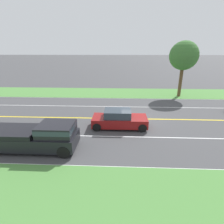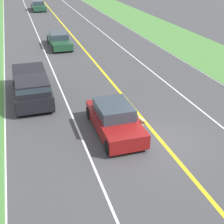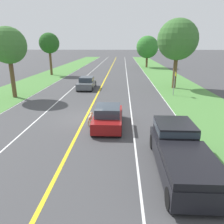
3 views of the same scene
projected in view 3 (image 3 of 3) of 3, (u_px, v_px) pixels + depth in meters
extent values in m
plane|color=#424244|center=(85.00, 119.00, 16.31)|extent=(400.00, 400.00, 0.00)
cube|color=yellow|center=(85.00, 119.00, 16.31)|extent=(0.18, 160.00, 0.01)
cube|color=white|center=(180.00, 120.00, 15.98)|extent=(0.14, 160.00, 0.01)
cube|color=white|center=(132.00, 119.00, 16.15)|extent=(0.10, 160.00, 0.01)
cube|color=white|center=(39.00, 118.00, 16.47)|extent=(0.10, 160.00, 0.01)
cube|color=#4C843D|center=(222.00, 121.00, 15.84)|extent=(6.00, 160.00, 0.03)
cube|color=maroon|center=(108.00, 119.00, 14.73)|extent=(1.84, 4.33, 0.69)
cube|color=#2D3842|center=(108.00, 110.00, 14.38)|extent=(1.58, 2.08, 0.57)
cylinder|color=black|center=(121.00, 114.00, 16.40)|extent=(0.22, 0.66, 0.66)
cylinder|color=black|center=(120.00, 131.00, 13.10)|extent=(0.22, 0.66, 0.66)
cylinder|color=black|center=(99.00, 113.00, 16.48)|extent=(0.22, 0.66, 0.66)
cylinder|color=black|center=(93.00, 131.00, 13.17)|extent=(0.22, 0.66, 0.66)
ellipsoid|color=#D1B784|center=(90.00, 118.00, 14.92)|extent=(0.26, 0.68, 0.28)
cylinder|color=#D1B784|center=(92.00, 121.00, 15.23)|extent=(0.07, 0.07, 0.39)
cylinder|color=#D1B784|center=(91.00, 123.00, 14.79)|extent=(0.07, 0.07, 0.39)
cylinder|color=#D1B784|center=(90.00, 121.00, 15.25)|extent=(0.07, 0.07, 0.39)
cylinder|color=#D1B784|center=(88.00, 123.00, 14.81)|extent=(0.07, 0.07, 0.39)
cylinder|color=#D1B784|center=(91.00, 115.00, 15.16)|extent=(0.15, 0.19, 0.18)
sphere|color=#D1B784|center=(91.00, 113.00, 15.25)|extent=(0.24, 0.24, 0.23)
ellipsoid|color=#331E14|center=(92.00, 113.00, 15.40)|extent=(0.11, 0.11, 0.09)
cone|color=tan|center=(92.00, 112.00, 15.21)|extent=(0.08, 0.08, 0.10)
cone|color=tan|center=(90.00, 112.00, 15.22)|extent=(0.08, 0.08, 0.10)
cylinder|color=#D1B784|center=(89.00, 119.00, 14.49)|extent=(0.07, 0.25, 0.25)
cube|color=black|center=(181.00, 159.00, 9.35)|extent=(2.02, 5.56, 0.80)
cube|color=black|center=(174.00, 129.00, 10.67)|extent=(1.78, 2.10, 0.68)
cube|color=#2D3842|center=(175.00, 127.00, 10.64)|extent=(1.80, 2.12, 0.30)
cube|color=black|center=(191.00, 162.00, 8.08)|extent=(1.98, 3.16, 0.28)
cylinder|color=black|center=(188.00, 142.00, 11.53)|extent=(0.22, 0.76, 0.76)
cylinder|color=black|center=(153.00, 142.00, 11.61)|extent=(0.22, 0.76, 0.76)
cylinder|color=black|center=(170.00, 199.00, 7.33)|extent=(0.22, 0.76, 0.76)
cube|color=#51565B|center=(87.00, 84.00, 27.22)|extent=(1.87, 4.36, 0.70)
cube|color=#2D3842|center=(87.00, 79.00, 27.19)|extent=(1.61, 2.09, 0.56)
cylinder|color=black|center=(77.00, 89.00, 25.63)|extent=(0.22, 0.63, 0.63)
cylinder|color=black|center=(82.00, 83.00, 29.01)|extent=(0.22, 0.63, 0.63)
cylinder|color=black|center=(91.00, 89.00, 25.55)|extent=(0.22, 0.63, 0.63)
cylinder|color=black|center=(95.00, 84.00, 28.93)|extent=(0.22, 0.63, 0.63)
cylinder|color=brown|center=(175.00, 71.00, 27.00)|extent=(0.47, 0.47, 4.28)
sphere|color=#3D7033|center=(178.00, 39.00, 25.89)|extent=(4.83, 4.83, 4.83)
cylinder|color=brown|center=(147.00, 61.00, 51.36)|extent=(0.48, 0.48, 3.01)
sphere|color=#337A2D|center=(147.00, 47.00, 50.42)|extent=(5.05, 5.05, 5.05)
cylinder|color=brown|center=(13.00, 78.00, 22.29)|extent=(0.42, 0.42, 4.06)
sphere|color=#3D7033|center=(8.00, 45.00, 21.34)|extent=(3.56, 3.56, 3.56)
cylinder|color=brown|center=(51.00, 63.00, 38.65)|extent=(0.42, 0.42, 4.36)
sphere|color=#23561E|center=(49.00, 43.00, 37.66)|extent=(3.47, 3.47, 3.47)
cylinder|color=gray|center=(174.00, 84.00, 23.33)|extent=(0.08, 0.08, 2.56)
cube|color=yellow|center=(175.00, 74.00, 23.02)|extent=(0.03, 0.64, 0.40)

